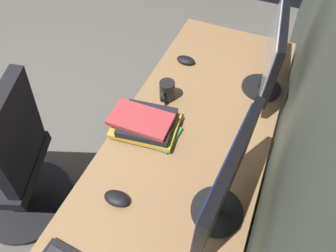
# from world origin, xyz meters

# --- Properties ---
(floor_plane) EXTENTS (5.22, 5.22, 0.00)m
(floor_plane) POSITION_xyz_m (0.00, 0.00, 0.00)
(floor_plane) COLOR #59544F
(desk) EXTENTS (2.08, 0.69, 0.73)m
(desk) POSITION_xyz_m (0.24, 1.61, 0.66)
(desk) COLOR #936D47
(desk) RESTS_ON ground
(drawer_pedestal) EXTENTS (0.40, 0.51, 0.69)m
(drawer_pedestal) POSITION_xyz_m (0.24, 1.64, 0.35)
(drawer_pedestal) COLOR #936D47
(drawer_pedestal) RESTS_ON ground
(monitor_primary) EXTENTS (0.50, 0.20, 0.41)m
(monitor_primary) POSITION_xyz_m (-0.34, 1.84, 0.97)
(monitor_primary) COLOR black
(monitor_primary) RESTS_ON desk
(monitor_secondary) EXTENTS (0.46, 0.20, 0.42)m
(monitor_secondary) POSITION_xyz_m (0.39, 1.82, 0.97)
(monitor_secondary) COLOR black
(monitor_secondary) RESTS_ON desk
(mouse_main) EXTENTS (0.06, 0.10, 0.03)m
(mouse_main) POSITION_xyz_m (0.50, 1.46, 0.75)
(mouse_main) COLOR black
(mouse_main) RESTS_ON desk
(mouse_spare) EXTENTS (0.06, 0.10, 0.03)m
(mouse_spare) POSITION_xyz_m (-0.38, 1.41, 0.75)
(mouse_spare) COLOR black
(mouse_spare) RESTS_ON desk
(book_stack_near) EXTENTS (0.24, 0.31, 0.10)m
(book_stack_near) POSITION_xyz_m (0.14, 1.41, 0.78)
(book_stack_near) COLOR #3D8456
(book_stack_near) RESTS_ON desk
(coffee_mug) EXTENTS (0.12, 0.08, 0.10)m
(coffee_mug) POSITION_xyz_m (-0.08, 1.42, 0.78)
(coffee_mug) COLOR black
(coffee_mug) RESTS_ON desk
(office_chair) EXTENTS (0.56, 0.61, 0.97)m
(office_chair) POSITION_xyz_m (0.46, 0.76, 0.46)
(office_chair) COLOR black
(office_chair) RESTS_ON ground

